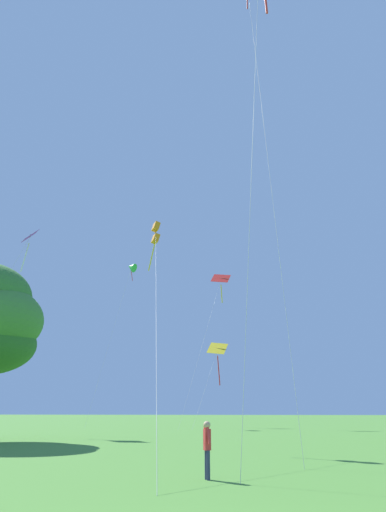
# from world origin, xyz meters

# --- Properties ---
(kite_orange_box) EXTENTS (3.77, 12.20, 11.30)m
(kite_orange_box) POSITION_xyz_m (-5.44, 16.92, 10.52)
(kite_orange_box) COLOR orange
(kite_orange_box) RESTS_ON ground_plane
(kite_green_small) EXTENTS (2.81, 6.02, 18.64)m
(kite_green_small) POSITION_xyz_m (-15.47, 43.31, 17.93)
(kite_green_small) COLOR green
(kite_green_small) RESTS_ON ground_plane
(kite_red_high) EXTENTS (3.97, 10.27, 16.50)m
(kite_red_high) POSITION_xyz_m (-4.57, 42.42, 15.01)
(kite_red_high) COLOR red
(kite_red_high) RESTS_ON ground_plane
(kite_purple_streamer) EXTENTS (4.86, 5.39, 16.59)m
(kite_purple_streamer) POSITION_xyz_m (-19.79, 27.66, 15.08)
(kite_purple_streamer) COLOR purple
(kite_purple_streamer) RESTS_ON ground_plane
(kite_yellow_diamond) EXTENTS (2.98, 6.20, 8.69)m
(kite_yellow_diamond) POSITION_xyz_m (-5.08, 42.77, 7.02)
(kite_yellow_diamond) COLOR yellow
(kite_yellow_diamond) RESTS_ON ground_plane
(person_child_small) EXTENTS (0.25, 0.39, 1.28)m
(person_child_small) POSITION_xyz_m (-1.40, 7.27, 0.77)
(person_child_small) COLOR #2D3351
(person_child_small) RESTS_ON ground_plane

